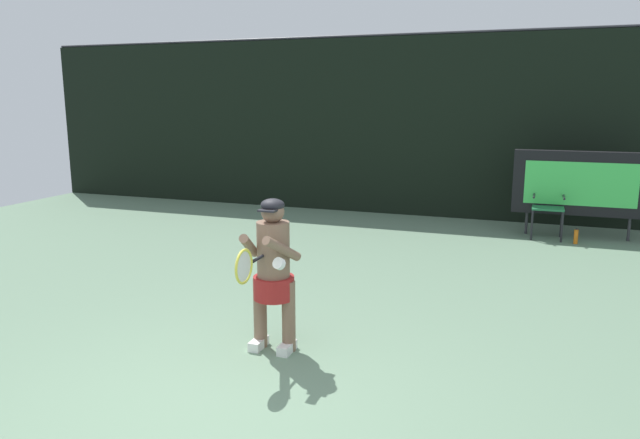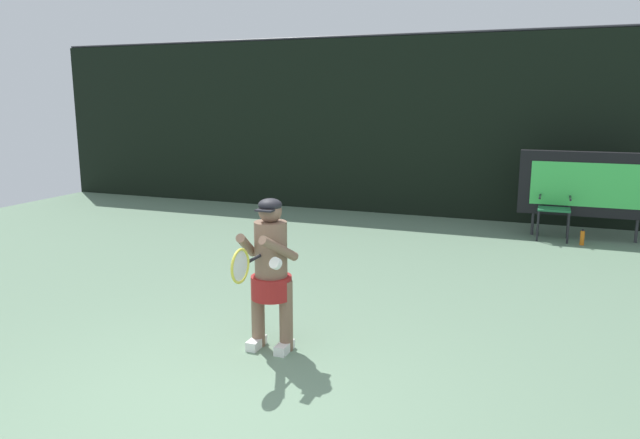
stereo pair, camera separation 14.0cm
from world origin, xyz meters
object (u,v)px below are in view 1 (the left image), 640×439
object	(u,v)px
scoreboard	(580,183)
water_bottle	(576,237)
umpire_chair	(548,203)
tennis_racket	(245,266)
tennis_player	(273,269)

from	to	relation	value
scoreboard	water_bottle	size ratio (longest dim) A/B	8.30
scoreboard	umpire_chair	distance (m)	0.63
scoreboard	water_bottle	distance (m)	0.98
umpire_chair	tennis_racket	bearing A→B (deg)	-111.65
scoreboard	tennis_racket	size ratio (longest dim) A/B	3.65
scoreboard	water_bottle	bearing A→B (deg)	-92.70
water_bottle	umpire_chair	bearing A→B (deg)	147.13
umpire_chair	tennis_player	bearing A→B (deg)	-112.95
scoreboard	umpire_chair	size ratio (longest dim) A/B	2.04
umpire_chair	tennis_racket	size ratio (longest dim) A/B	1.79
umpire_chair	water_bottle	xyz separation A→B (m)	(0.46, -0.30, -0.50)
tennis_player	tennis_racket	size ratio (longest dim) A/B	2.45
tennis_racket	water_bottle	bearing A→B (deg)	44.69
tennis_racket	umpire_chair	bearing A→B (deg)	49.26
umpire_chair	scoreboard	bearing A→B (deg)	24.40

